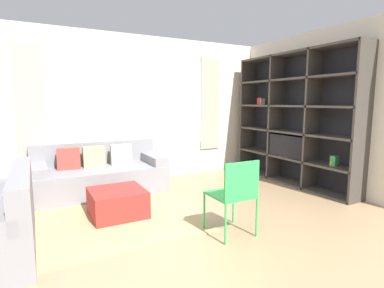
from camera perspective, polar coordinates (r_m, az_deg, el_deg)
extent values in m
plane|color=#9E7F5B|center=(3.14, 8.03, -20.32)|extent=(16.00, 16.00, 0.00)
cube|color=beige|center=(5.71, -11.33, 6.50)|extent=(6.63, 0.07, 2.70)
cube|color=white|center=(5.67, -11.24, 7.50)|extent=(2.99, 0.01, 1.60)
cube|color=#B2A38E|center=(5.41, -28.40, 6.68)|extent=(0.44, 0.03, 1.90)
cube|color=#B2A38E|center=(6.35, 3.45, 7.68)|extent=(0.44, 0.03, 1.90)
cube|color=beige|center=(5.83, 21.05, 6.15)|extent=(0.07, 4.41, 2.70)
cube|color=tan|center=(4.20, -21.35, -13.19)|extent=(2.89, 2.32, 0.01)
cube|color=#232328|center=(5.87, 20.02, 4.52)|extent=(0.02, 2.58, 2.36)
cube|color=#3D3833|center=(4.93, 29.70, 3.38)|extent=(0.41, 0.04, 2.36)
cube|color=#3D3833|center=(5.44, 22.02, 4.18)|extent=(0.41, 0.04, 2.36)
cube|color=#3D3833|center=(6.03, 15.74, 4.78)|extent=(0.41, 0.04, 2.36)
cube|color=#3D3833|center=(6.68, 10.61, 5.23)|extent=(0.41, 0.04, 2.36)
cube|color=#3D3833|center=(5.90, 18.21, -6.80)|extent=(0.41, 2.58, 0.04)
cube|color=#3D3833|center=(5.81, 18.41, -2.47)|extent=(0.41, 2.58, 0.04)
cube|color=#3D3833|center=(5.74, 18.62, 2.16)|extent=(0.41, 2.58, 0.04)
cube|color=#3D3833|center=(5.72, 18.83, 6.86)|extent=(0.41, 2.58, 0.04)
cube|color=#3D3833|center=(5.73, 19.04, 11.57)|extent=(0.41, 2.58, 0.04)
cube|color=#3D3833|center=(5.78, 19.26, 16.05)|extent=(0.41, 2.58, 0.04)
cube|color=black|center=(5.66, 17.31, -0.44)|extent=(0.04, 0.90, 0.40)
cube|color=black|center=(5.70, 17.37, -2.27)|extent=(0.10, 0.24, 0.03)
cube|color=#388947|center=(5.21, 25.48, -2.93)|extent=(0.10, 0.10, 0.16)
cube|color=red|center=(6.33, 12.96, 7.92)|extent=(0.11, 0.11, 0.13)
cylinder|color=gold|center=(5.23, 25.24, -3.35)|extent=(0.10, 0.10, 0.07)
cube|color=white|center=(6.32, 13.02, 7.88)|extent=(0.11, 0.11, 0.12)
cylinder|color=orange|center=(6.35, 12.79, 7.96)|extent=(0.05, 0.05, 0.14)
cube|color=gray|center=(5.15, -16.94, -6.65)|extent=(2.05, 0.95, 0.43)
cube|color=gray|center=(5.43, -17.90, -1.55)|extent=(2.05, 0.18, 0.38)
cube|color=gray|center=(5.00, -27.31, -4.27)|extent=(0.24, 0.89, 0.14)
cube|color=gray|center=(5.32, -7.46, -2.73)|extent=(0.24, 0.89, 0.14)
cube|color=tan|center=(5.15, -18.19, -2.31)|extent=(0.34, 0.12, 0.34)
cube|color=#AD3D33|center=(5.10, -22.43, -2.62)|extent=(0.35, 0.16, 0.34)
cube|color=beige|center=(5.24, -13.36, -1.95)|extent=(0.35, 0.14, 0.34)
cube|color=gray|center=(3.51, -29.74, -7.35)|extent=(0.18, 1.59, 0.38)
cube|color=#A82823|center=(4.12, -14.03, -10.79)|extent=(0.68, 0.68, 0.35)
cylinder|color=green|center=(3.80, 7.89, -11.53)|extent=(0.02, 0.02, 0.44)
cylinder|color=green|center=(3.59, 2.36, -12.68)|extent=(0.02, 0.02, 0.44)
cylinder|color=green|center=(3.48, 12.21, -13.51)|extent=(0.02, 0.02, 0.44)
cylinder|color=green|center=(3.24, 6.39, -15.02)|extent=(0.02, 0.02, 0.44)
cube|color=green|center=(3.44, 7.27, -9.53)|extent=(0.44, 0.46, 0.02)
cube|color=green|center=(3.22, 9.51, -6.88)|extent=(0.44, 0.02, 0.40)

